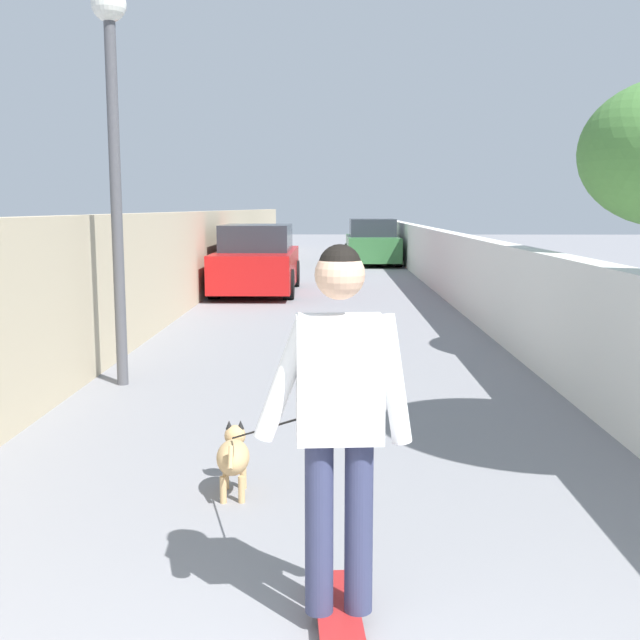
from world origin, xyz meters
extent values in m
plane|color=gray|center=(14.00, 0.00, 0.00)|extent=(80.00, 80.00, 0.00)
cube|color=tan|center=(12.00, 2.69, 0.92)|extent=(48.00, 0.30, 1.84)
cube|color=silver|center=(12.00, -2.69, 0.70)|extent=(48.00, 0.30, 1.40)
cylinder|color=#4C4C51|center=(6.67, 2.14, 1.92)|extent=(0.12, 0.12, 3.84)
sphere|color=silver|center=(6.67, 2.14, 3.99)|extent=(0.36, 0.36, 0.36)
cube|color=maroon|center=(1.75, -0.19, 0.07)|extent=(0.81, 0.26, 0.02)
cylinder|color=beige|center=(2.02, -0.10, 0.03)|extent=(0.06, 0.03, 0.06)
cylinder|color=beige|center=(2.03, -0.24, 0.03)|extent=(0.06, 0.03, 0.06)
cylinder|color=#333859|center=(1.74, -0.10, 0.49)|extent=(0.14, 0.14, 0.81)
cylinder|color=#333859|center=(1.76, -0.28, 0.49)|extent=(0.14, 0.14, 0.81)
cube|color=white|center=(1.75, -0.19, 1.18)|extent=(0.25, 0.39, 0.56)
cylinder|color=white|center=(1.73, 0.05, 1.19)|extent=(0.11, 0.29, 0.58)
cylinder|color=white|center=(1.77, -0.43, 1.17)|extent=(0.10, 0.18, 0.59)
sphere|color=tan|center=(1.75, -0.19, 1.64)|extent=(0.22, 0.22, 0.22)
sphere|color=black|center=(1.75, -0.19, 1.68)|extent=(0.19, 0.19, 0.19)
ellipsoid|color=tan|center=(3.39, 0.51, 0.27)|extent=(0.42, 0.25, 0.22)
sphere|color=tan|center=(3.65, 0.53, 0.34)|extent=(0.15, 0.15, 0.15)
cone|color=black|center=(3.65, 0.57, 0.42)|extent=(0.05, 0.05, 0.06)
cone|color=black|center=(3.66, 0.49, 0.42)|extent=(0.05, 0.05, 0.06)
cylinder|color=tan|center=(3.52, 0.58, 0.09)|extent=(0.04, 0.04, 0.18)
cylinder|color=tan|center=(3.53, 0.46, 0.09)|extent=(0.04, 0.04, 0.18)
cylinder|color=tan|center=(3.26, 0.56, 0.09)|extent=(0.04, 0.04, 0.18)
cylinder|color=tan|center=(3.27, 0.44, 0.09)|extent=(0.04, 0.04, 0.18)
cylinder|color=tan|center=(3.14, 0.49, 0.35)|extent=(0.14, 0.04, 0.13)
cylinder|color=black|center=(2.57, 0.16, 0.73)|extent=(1.65, 0.71, 0.66)
cube|color=#B71414|center=(15.92, 1.54, 0.56)|extent=(4.32, 1.70, 0.80)
cube|color=#262B33|center=(15.92, 1.54, 1.24)|extent=(2.24, 1.50, 0.60)
cylinder|color=black|center=(17.25, 2.33, 0.32)|extent=(0.64, 0.22, 0.64)
cylinder|color=black|center=(17.25, 0.75, 0.32)|extent=(0.64, 0.22, 0.64)
cylinder|color=black|center=(14.58, 2.33, 0.32)|extent=(0.64, 0.22, 0.64)
cylinder|color=black|center=(14.58, 0.75, 0.32)|extent=(0.64, 0.22, 0.64)
cube|color=#336B38|center=(24.87, -1.54, 0.56)|extent=(4.38, 1.70, 0.80)
cube|color=#262B33|center=(24.87, -1.54, 1.24)|extent=(2.28, 1.50, 0.60)
cylinder|color=black|center=(26.22, -0.75, 0.32)|extent=(0.64, 0.22, 0.64)
cylinder|color=black|center=(26.22, -2.33, 0.32)|extent=(0.64, 0.22, 0.64)
cylinder|color=black|center=(23.51, -0.75, 0.32)|extent=(0.64, 0.22, 0.64)
cylinder|color=black|center=(23.51, -2.33, 0.32)|extent=(0.64, 0.22, 0.64)
camera|label=1|loc=(-1.57, -0.15, 1.93)|focal=43.31mm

